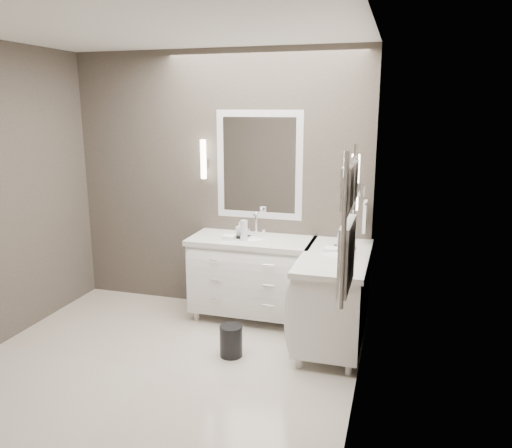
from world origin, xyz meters
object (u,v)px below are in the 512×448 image
(vanity_right, at_px, (334,293))
(waste_bin, at_px, (231,341))
(towel_ladder, at_px, (348,231))
(vanity_back, at_px, (252,273))

(vanity_right, height_order, waste_bin, vanity_right)
(vanity_right, bearing_deg, waste_bin, -148.55)
(vanity_right, bearing_deg, towel_ladder, -80.16)
(towel_ladder, xyz_separation_m, waste_bin, (-1.04, 0.80, -1.25))
(vanity_back, xyz_separation_m, waste_bin, (0.06, -0.82, -0.35))
(vanity_back, xyz_separation_m, towel_ladder, (1.10, -1.63, 0.91))
(waste_bin, bearing_deg, vanity_right, 31.45)
(waste_bin, bearing_deg, vanity_back, 94.06)
(vanity_back, relative_size, towel_ladder, 1.38)
(vanity_right, height_order, towel_ladder, towel_ladder)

